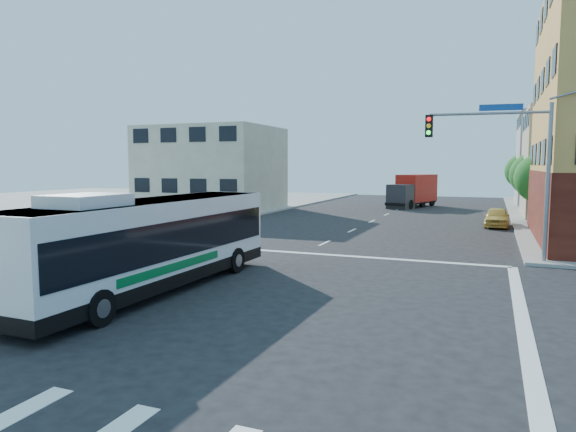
% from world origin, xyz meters
% --- Properties ---
extents(ground, '(120.00, 120.00, 0.00)m').
position_xyz_m(ground, '(0.00, 0.00, 0.00)').
color(ground, black).
rests_on(ground, ground).
extents(sidewalk_nw, '(50.00, 50.00, 0.15)m').
position_xyz_m(sidewalk_nw, '(-35.00, 35.00, 0.07)').
color(sidewalk_nw, gray).
rests_on(sidewalk_nw, ground).
extents(building_west, '(12.06, 10.06, 8.00)m').
position_xyz_m(building_west, '(-17.02, 29.98, 4.01)').
color(building_west, beige).
rests_on(building_west, ground).
extents(signal_mast_ne, '(7.91, 1.13, 8.07)m').
position_xyz_m(signal_mast_ne, '(9.08, 10.62, 4.98)').
color(signal_mast_ne, gray).
rests_on(signal_mast_ne, ground).
extents(street_tree_a, '(3.60, 3.60, 5.53)m').
position_xyz_m(street_tree_a, '(11.90, 27.92, 3.59)').
color(street_tree_a, '#3C2316').
rests_on(street_tree_a, ground).
extents(street_tree_b, '(3.80, 3.80, 5.79)m').
position_xyz_m(street_tree_b, '(11.90, 35.92, 3.75)').
color(street_tree_b, '#3C2316').
rests_on(street_tree_b, ground).
extents(street_tree_c, '(3.40, 3.40, 5.29)m').
position_xyz_m(street_tree_c, '(11.90, 43.92, 3.46)').
color(street_tree_c, '#3C2316').
rests_on(street_tree_c, ground).
extents(street_tree_d, '(4.00, 4.00, 6.03)m').
position_xyz_m(street_tree_d, '(11.90, 51.92, 3.88)').
color(street_tree_d, '#3C2316').
rests_on(street_tree_d, ground).
extents(transit_bus, '(2.84, 11.86, 3.50)m').
position_xyz_m(transit_bus, '(-2.20, 0.38, 1.71)').
color(transit_bus, black).
rests_on(transit_bus, ground).
extents(box_truck, '(4.37, 7.75, 3.35)m').
position_xyz_m(box_truck, '(0.94, 39.91, 1.63)').
color(box_truck, '#26262B').
rests_on(box_truck, ground).
extents(parked_car, '(1.72, 4.07, 1.37)m').
position_xyz_m(parked_car, '(8.94, 24.72, 0.69)').
color(parked_car, '#E0BC4C').
rests_on(parked_car, ground).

